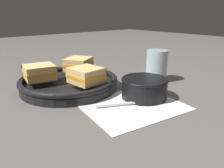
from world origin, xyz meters
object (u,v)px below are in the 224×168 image
Objects in this scene: soup_bowl at (144,87)px; skillet at (69,83)px; sandwich_near_right at (78,64)px; sandwich_far_left at (40,72)px; sandwich_near_left at (86,75)px; spoon at (137,102)px; drinking_glass at (157,66)px.

soup_bowl is 0.26m from skillet.
skillet is 3.77× the size of sandwich_near_right.
sandwich_far_left is (-0.08, 0.03, 0.04)m from skillet.
sandwich_near_right is at bearing 66.21° from sandwich_near_left.
sandwich_far_left is (-0.16, 0.28, 0.06)m from spoon.
soup_bowl is at bearing -59.98° from skillet.
soup_bowl reaches higher than spoon.
spoon is 0.30m from sandwich_near_right.
sandwich_far_left is at bearing 129.38° from soup_bowl.
drinking_glass reaches higher than sandwich_near_left.
soup_bowl is 1.13× the size of sandwich_near_right.
sandwich_far_left is (-0.09, 0.13, 0.00)m from sandwich_near_left.
skillet is at bearing -145.02° from sandwich_near_right.
sandwich_near_left is at bearing -113.79° from sandwich_near_right.
skillet is 4.64× the size of sandwich_near_left.
skillet is at bearing 133.73° from spoon.
skillet is (-0.07, 0.25, 0.01)m from spoon.
sandwich_far_left is at bearing 157.39° from skillet.
drinking_glass is (0.22, 0.11, 0.05)m from spoon.
drinking_glass is at bearing -39.66° from sandwich_near_right.
skillet is at bearing -22.61° from sandwich_far_left.
sandwich_near_right is at bearing 140.34° from drinking_glass.
sandwich_far_left is at bearing -173.79° from sandwich_near_right.
sandwich_near_left is at bearing 171.70° from drinking_glass.
sandwich_near_left is 0.95× the size of sandwich_far_left.
spoon is 0.18m from sandwich_near_left.
drinking_glass reaches higher than sandwich_near_right.
drinking_glass is at bearing 28.06° from soup_bowl.
spoon is at bearing -60.77° from sandwich_far_left.
soup_bowl is 1.19× the size of drinking_glass.
soup_bowl is 0.28m from sandwich_near_right.
drinking_glass is at bearing -23.93° from sandwich_far_left.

